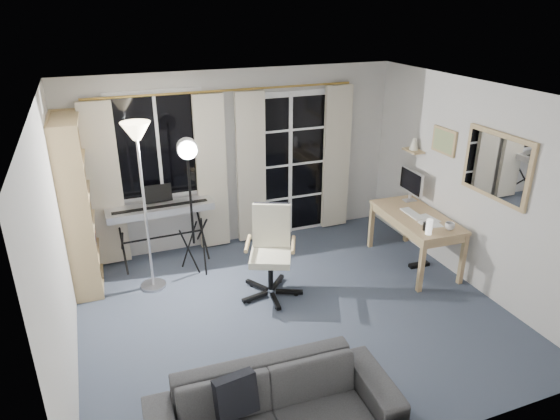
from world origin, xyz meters
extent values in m
cube|color=#3B4456|center=(0.00, 0.00, -0.01)|extent=(4.50, 4.00, 0.02)
cube|color=white|center=(-1.05, 1.98, 1.50)|extent=(1.20, 0.06, 1.40)
cube|color=black|center=(-1.05, 1.95, 1.50)|extent=(1.10, 0.02, 1.30)
cube|color=white|center=(-1.05, 1.94, 1.50)|extent=(0.04, 0.03, 1.30)
cube|color=white|center=(0.75, 1.98, 1.02)|extent=(1.32, 0.06, 2.11)
cube|color=black|center=(0.45, 1.95, 1.02)|extent=(0.55, 0.02, 1.95)
cube|color=black|center=(1.05, 1.95, 1.02)|extent=(0.55, 0.02, 1.95)
cube|color=white|center=(0.75, 1.94, 1.02)|extent=(0.05, 0.04, 2.05)
cube|color=white|center=(0.75, 1.94, 0.55)|extent=(1.15, 0.03, 0.03)
cube|color=white|center=(0.75, 1.94, 1.05)|extent=(1.15, 0.03, 0.03)
cube|color=white|center=(0.75, 1.94, 1.55)|extent=(1.15, 0.03, 0.03)
cylinder|color=gold|center=(-0.15, 1.90, 2.15)|extent=(3.50, 0.03, 0.03)
cube|color=beige|center=(-1.75, 1.88, 1.08)|extent=(0.40, 0.07, 2.10)
cube|color=beige|center=(-0.40, 1.88, 1.08)|extent=(0.40, 0.07, 2.10)
cube|color=beige|center=(0.15, 1.88, 1.08)|extent=(0.40, 0.07, 2.10)
cube|color=beige|center=(1.45, 1.88, 1.08)|extent=(0.40, 0.07, 2.10)
cube|color=#A78458|center=(-2.11, 1.05, 1.02)|extent=(0.33, 0.04, 2.05)
cube|color=#A78458|center=(-2.07, 1.97, 1.02)|extent=(0.33, 0.04, 2.05)
cube|color=#A78458|center=(-2.24, 1.52, 1.02)|extent=(0.07, 0.92, 2.05)
cube|color=#A78458|center=(-2.09, 1.51, 0.03)|extent=(0.36, 0.93, 0.03)
cube|color=#A78458|center=(-2.09, 1.51, 0.41)|extent=(0.36, 0.93, 0.03)
cube|color=#A78458|center=(-2.09, 1.51, 0.80)|extent=(0.36, 0.93, 0.03)
cube|color=#A78458|center=(-2.09, 1.51, 1.19)|extent=(0.36, 0.93, 0.03)
cube|color=#A78458|center=(-2.09, 1.51, 1.58)|extent=(0.36, 0.93, 0.03)
cube|color=#A78458|center=(-2.09, 1.51, 2.02)|extent=(0.36, 0.93, 0.03)
cube|color=white|center=(-2.08, 1.13, 0.55)|extent=(0.23, 0.07, 0.26)
cube|color=#945D3E|center=(-2.08, 1.23, 0.53)|extent=(0.23, 0.05, 0.21)
cube|color=#373737|center=(-2.08, 1.32, 0.54)|extent=(0.23, 0.05, 0.24)
cube|color=#945D3E|center=(-2.07, 1.39, 0.58)|extent=(0.23, 0.05, 0.30)
cube|color=white|center=(-2.07, 1.47, 0.54)|extent=(0.23, 0.06, 0.24)
cube|color=#B24B32|center=(-2.07, 1.57, 0.55)|extent=(0.23, 0.05, 0.25)
cube|color=#3C50B4|center=(-2.06, 1.65, 0.55)|extent=(0.23, 0.06, 0.25)
cube|color=#945D3E|center=(-2.06, 1.74, 0.54)|extent=(0.23, 0.04, 0.24)
cube|color=#B24B32|center=(-2.06, 1.81, 0.54)|extent=(0.23, 0.06, 0.24)
cube|color=#373737|center=(-2.05, 1.90, 0.56)|extent=(0.23, 0.04, 0.27)
cube|color=#3C50B4|center=(-2.08, 1.13, 0.95)|extent=(0.23, 0.04, 0.28)
cube|color=#373737|center=(-2.08, 1.21, 0.95)|extent=(0.23, 0.07, 0.27)
cube|color=#373737|center=(-2.08, 1.31, 0.93)|extent=(0.23, 0.05, 0.24)
cube|color=#3C50B4|center=(-2.07, 1.39, 0.92)|extent=(0.23, 0.04, 0.22)
cube|color=#3C50B4|center=(-2.07, 1.46, 0.93)|extent=(0.23, 0.05, 0.24)
cube|color=#373737|center=(-2.07, 1.54, 0.95)|extent=(0.23, 0.04, 0.28)
cube|color=#373737|center=(-2.07, 1.61, 0.92)|extent=(0.23, 0.06, 0.22)
cube|color=#A4843D|center=(-2.06, 1.70, 0.93)|extent=(0.23, 0.05, 0.24)
cube|color=#945D3E|center=(-2.06, 1.78, 0.94)|extent=(0.23, 0.04, 0.25)
cube|color=#373737|center=(-2.06, 1.85, 0.93)|extent=(0.23, 0.04, 0.24)
cube|color=#B24B32|center=(-2.08, 1.13, 1.35)|extent=(0.23, 0.05, 0.29)
cube|color=#373737|center=(-2.08, 1.21, 1.31)|extent=(0.23, 0.04, 0.22)
cube|color=white|center=(-2.08, 1.28, 1.35)|extent=(0.23, 0.04, 0.31)
cube|color=white|center=(-2.08, 1.35, 1.34)|extent=(0.23, 0.04, 0.28)
cube|color=#945D3E|center=(-2.07, 1.43, 1.31)|extent=(0.23, 0.04, 0.23)
cube|color=#3C50B4|center=(-2.07, 1.50, 1.32)|extent=(0.23, 0.05, 0.24)
cylinder|color=#B2B2B7|center=(-1.37, 1.11, 0.02)|extent=(0.39, 0.39, 0.03)
cylinder|color=#B2B2B7|center=(-1.37, 1.11, 0.96)|extent=(0.04, 0.04, 1.87)
cone|color=#FFE5B2|center=(-1.37, 1.11, 1.92)|extent=(0.42, 0.42, 0.19)
cylinder|color=black|center=(-1.65, 1.69, 0.36)|extent=(0.04, 0.65, 0.58)
cylinder|color=black|center=(-1.65, 1.69, 0.36)|extent=(0.04, 0.65, 0.58)
cylinder|color=black|center=(-0.62, 1.71, 0.36)|extent=(0.04, 0.65, 0.58)
cylinder|color=black|center=(-0.62, 1.71, 0.36)|extent=(0.04, 0.65, 0.58)
cylinder|color=black|center=(-1.13, 1.70, 0.36)|extent=(1.03, 0.05, 0.02)
cube|color=silver|center=(-1.13, 1.70, 0.75)|extent=(1.35, 0.37, 0.09)
cube|color=white|center=(-1.13, 1.62, 0.79)|extent=(1.24, 0.17, 0.02)
cube|color=black|center=(-1.13, 1.66, 0.80)|extent=(1.20, 0.11, 0.01)
cube|color=black|center=(-1.13, 1.80, 0.93)|extent=(0.36, 0.08, 0.22)
cylinder|color=black|center=(-0.70, 1.27, 0.32)|extent=(0.05, 0.28, 0.72)
cylinder|color=black|center=(-0.86, 1.39, 0.32)|extent=(0.23, 0.18, 0.72)
cylinder|color=black|center=(-0.88, 1.19, 0.32)|extent=(0.26, 0.13, 0.72)
cylinder|color=black|center=(-0.81, 1.28, 1.03)|extent=(0.03, 0.03, 1.24)
cylinder|color=silver|center=(-0.82, 1.23, 1.64)|extent=(0.25, 0.16, 0.24)
cylinder|color=white|center=(-0.83, 1.15, 1.64)|extent=(0.21, 0.05, 0.21)
cube|color=black|center=(0.09, 0.34, 0.04)|extent=(0.31, 0.18, 0.04)
cylinder|color=black|center=(0.16, 0.30, 0.02)|extent=(0.07, 0.07, 0.05)
cube|color=black|center=(0.04, 0.59, 0.04)|extent=(0.25, 0.27, 0.04)
cylinder|color=black|center=(0.09, 0.65, 0.02)|extent=(0.07, 0.07, 0.05)
cube|color=black|center=(-0.22, 0.62, 0.04)|extent=(0.20, 0.30, 0.04)
cylinder|color=black|center=(-0.26, 0.69, 0.02)|extent=(0.07, 0.07, 0.05)
cube|color=black|center=(-0.32, 0.38, 0.04)|extent=(0.32, 0.12, 0.04)
cylinder|color=black|center=(-0.40, 0.36, 0.02)|extent=(0.07, 0.07, 0.05)
cube|color=black|center=(-0.13, 0.21, 0.04)|extent=(0.08, 0.32, 0.04)
cylinder|color=black|center=(-0.14, 0.13, 0.02)|extent=(0.07, 0.07, 0.05)
cylinder|color=black|center=(-0.11, 0.43, 0.28)|extent=(0.08, 0.08, 0.40)
cube|color=beige|center=(-0.11, 0.43, 0.50)|extent=(0.60, 0.60, 0.08)
cube|color=beige|center=(-0.02, 0.63, 0.80)|extent=(0.45, 0.29, 0.52)
cube|color=black|center=(0.00, 0.66, 0.82)|extent=(0.42, 0.26, 0.48)
cylinder|color=#A78458|center=(-0.34, 0.55, 0.66)|extent=(0.20, 0.38, 0.04)
cylinder|color=#A78458|center=(0.14, 0.34, 0.66)|extent=(0.20, 0.38, 0.04)
cube|color=tan|center=(1.88, 0.46, 0.68)|extent=(0.71, 1.33, 0.04)
cube|color=tan|center=(1.88, 0.46, 0.61)|extent=(0.67, 1.29, 0.09)
cube|color=tan|center=(1.56, -0.14, 0.33)|extent=(0.06, 0.06, 0.66)
cube|color=tan|center=(2.14, -0.17, 0.33)|extent=(0.06, 0.06, 0.66)
cube|color=tan|center=(1.62, 1.08, 0.33)|extent=(0.06, 0.06, 0.66)
cube|color=tan|center=(2.20, 1.06, 0.33)|extent=(0.06, 0.06, 0.66)
cube|color=silver|center=(2.08, 0.91, 0.70)|extent=(0.17, 0.12, 0.01)
cube|color=silver|center=(2.08, 0.91, 0.83)|extent=(0.04, 0.03, 0.20)
cube|color=silver|center=(2.08, 0.91, 0.97)|extent=(0.06, 0.50, 0.32)
cube|color=black|center=(2.06, 0.91, 0.97)|extent=(0.03, 0.46, 0.28)
cube|color=white|center=(1.84, 0.50, 0.70)|extent=(0.15, 0.40, 0.02)
cube|color=white|center=(1.78, 0.22, 0.70)|extent=(0.06, 0.10, 0.02)
cube|color=white|center=(1.92, 0.31, 0.70)|extent=(0.23, 0.30, 0.01)
cube|color=white|center=(1.89, 0.13, 0.70)|extent=(0.21, 0.16, 0.00)
cube|color=black|center=(1.70, 0.04, 0.75)|extent=(0.05, 0.04, 0.11)
cylinder|color=white|center=(1.68, -0.05, 0.79)|extent=(0.08, 0.08, 0.19)
cube|color=black|center=(1.93, 0.36, 0.02)|extent=(0.28, 0.09, 0.05)
imported|color=silver|center=(1.98, -0.04, 0.75)|extent=(0.12, 0.10, 0.11)
cube|color=#A78458|center=(2.23, -0.35, 1.55)|extent=(0.04, 0.94, 0.74)
cube|color=white|center=(2.21, -0.35, 1.55)|extent=(0.01, 0.84, 0.64)
cube|color=#A78458|center=(2.23, 0.55, 1.60)|extent=(0.03, 0.42, 0.32)
cube|color=teal|center=(2.21, 0.55, 1.60)|extent=(0.00, 0.36, 0.26)
cube|color=#A78458|center=(2.16, 1.05, 1.35)|extent=(0.16, 0.30, 0.02)
cone|color=beige|center=(2.16, 1.05, 1.44)|extent=(0.12, 0.12, 0.15)
imported|color=#2B2B2E|center=(-0.80, -1.55, 0.38)|extent=(1.96, 0.65, 0.76)
cube|color=black|center=(-1.08, -1.45, 0.45)|extent=(0.35, 0.22, 0.34)
camera|label=1|loc=(-1.83, -4.29, 3.22)|focal=32.00mm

